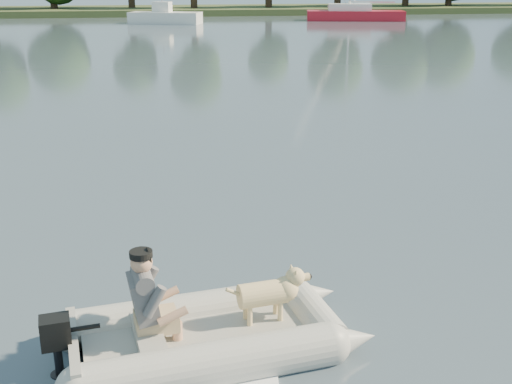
{
  "coord_description": "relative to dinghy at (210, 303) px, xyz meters",
  "views": [
    {
      "loc": [
        -1.02,
        -6.25,
        3.73
      ],
      "look_at": [
        0.41,
        2.41,
        0.75
      ],
      "focal_mm": 45.0,
      "sensor_mm": 36.0,
      "label": 1
    }
  ],
  "objects": [
    {
      "name": "dinghy",
      "position": [
        0.0,
        0.0,
        0.0
      ],
      "size": [
        4.68,
        3.55,
        1.28
      ],
      "primitive_type": null,
      "rotation": [
        0.0,
        0.0,
        0.14
      ],
      "color": "#A0A19C",
      "rests_on": "water"
    },
    {
      "name": "outboard_motor",
      "position": [
        -1.51,
        -0.22,
        -0.25
      ],
      "size": [
        0.41,
        0.32,
        0.72
      ],
      "primitive_type": null,
      "rotation": [
        0.0,
        0.0,
        0.14
      ],
      "color": "black",
      "rests_on": "dinghy"
    },
    {
      "name": "man",
      "position": [
        -0.64,
        -0.05,
        0.17
      ],
      "size": [
        0.74,
        0.66,
        0.99
      ],
      "primitive_type": null,
      "rotation": [
        0.0,
        0.0,
        0.14
      ],
      "color": "#57565B",
      "rests_on": "dinghy"
    },
    {
      "name": "shore_bank",
      "position": [
        0.54,
        62.39,
        -0.29
      ],
      "size": [
        160.0,
        12.0,
        0.7
      ],
      "primitive_type": "cube",
      "color": "#47512D",
      "rests_on": "water"
    },
    {
      "name": "water",
      "position": [
        0.54,
        0.39,
        -0.54
      ],
      "size": [
        160.0,
        160.0,
        0.0
      ],
      "primitive_type": "plane",
      "color": "#505F6C",
      "rests_on": "ground"
    },
    {
      "name": "motorboat",
      "position": [
        1.0,
        47.83,
        0.59
      ],
      "size": [
        6.3,
        4.04,
        2.49
      ],
      "primitive_type": null,
      "rotation": [
        0.0,
        0.0,
        -0.33
      ],
      "color": "white",
      "rests_on": "water"
    },
    {
      "name": "dog",
      "position": [
        0.58,
        0.13,
        -0.06
      ],
      "size": [
        0.89,
        0.42,
        0.57
      ],
      "primitive_type": null,
      "rotation": [
        0.0,
        0.0,
        0.14
      ],
      "color": "tan",
      "rests_on": "dinghy"
    },
    {
      "name": "sailboat",
      "position": [
        17.13,
        48.98,
        -0.04
      ],
      "size": [
        8.58,
        4.21,
        11.33
      ],
      "rotation": [
        0.0,
        0.0,
        -0.22
      ],
      "color": "#B31422",
      "rests_on": "water"
    }
  ]
}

